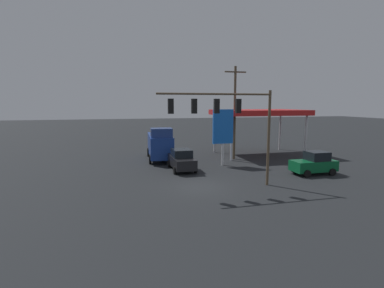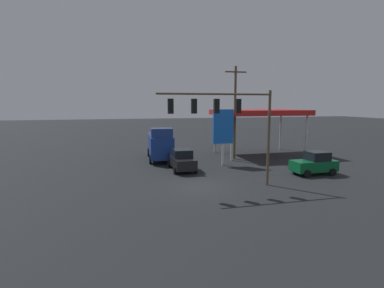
{
  "view_description": "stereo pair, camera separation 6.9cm",
  "coord_description": "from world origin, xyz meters",
  "views": [
    {
      "loc": [
        5.92,
        20.41,
        6.05
      ],
      "look_at": [
        0.0,
        -2.0,
        2.9
      ],
      "focal_mm": 28.0,
      "sensor_mm": 36.0,
      "label": 1
    },
    {
      "loc": [
        5.85,
        20.43,
        6.05
      ],
      "look_at": [
        0.0,
        -2.0,
        2.9
      ],
      "focal_mm": 28.0,
      "sensor_mm": 36.0,
      "label": 2
    }
  ],
  "objects": [
    {
      "name": "delivery_truck",
      "position": [
        1.12,
        -11.26,
        1.69
      ],
      "size": [
        2.94,
        6.95,
        3.58
      ],
      "rotation": [
        0.0,
        0.0,
        1.5
      ],
      "color": "navy",
      "rests_on": "ground"
    },
    {
      "name": "ground_plane",
      "position": [
        0.0,
        0.0,
        0.0
      ],
      "size": [
        200.0,
        200.0,
        0.0
      ],
      "primitive_type": "plane",
      "color": "black"
    },
    {
      "name": "utility_pole",
      "position": [
        -6.77,
        -9.67,
        5.26
      ],
      "size": [
        2.4,
        0.26,
        9.95
      ],
      "color": "brown",
      "rests_on": "ground"
    },
    {
      "name": "hatchback_crossing",
      "position": [
        -10.67,
        -1.27,
        0.95
      ],
      "size": [
        3.82,
        1.99,
        1.97
      ],
      "rotation": [
        0.0,
        0.0,
        0.01
      ],
      "color": "#0C592D",
      "rests_on": "ground"
    },
    {
      "name": "price_sign",
      "position": [
        -4.39,
        -6.86,
        3.65
      ],
      "size": [
        2.04,
        0.27,
        5.48
      ],
      "color": "silver",
      "rests_on": "ground"
    },
    {
      "name": "sedan_waiting",
      "position": [
        -0.02,
        -5.75,
        0.95
      ],
      "size": [
        2.08,
        4.41,
        1.93
      ],
      "rotation": [
        0.0,
        0.0,
        1.57
      ],
      "color": "black",
      "rests_on": "ground"
    },
    {
      "name": "traffic_signal_assembly",
      "position": [
        -1.73,
        0.78,
        5.32
      ],
      "size": [
        8.33,
        0.43,
        6.99
      ],
      "color": "brown",
      "rests_on": "ground"
    },
    {
      "name": "gas_station_canopy",
      "position": [
        -10.7,
        -11.69,
        4.94
      ],
      "size": [
        10.26,
        6.72,
        5.31
      ],
      "color": "red",
      "rests_on": "ground"
    }
  ]
}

